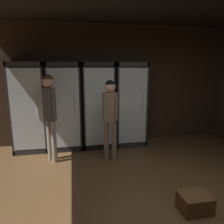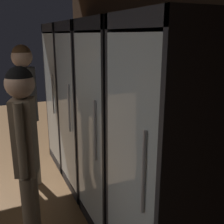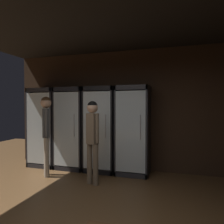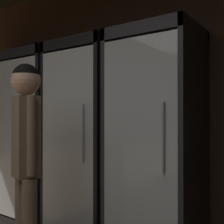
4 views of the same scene
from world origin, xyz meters
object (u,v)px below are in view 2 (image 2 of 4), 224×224
Objects in this scene: cooler_left at (94,111)px; cooler_center at (123,130)px; shopper_near at (26,147)px; cooler_far_left at (76,98)px; shopper_far at (26,101)px; cooler_right at (172,164)px.

cooler_center is at bearing 0.03° from cooler_left.
cooler_left is at bearing 134.72° from shopper_near.
cooler_far_left is at bearing 151.37° from shopper_near.
shopper_far reaches higher than shopper_near.
cooler_far_left is 1.00× the size of cooler_left.
shopper_near is 0.94× the size of shopper_far.
cooler_far_left reaches higher than shopper_far.
cooler_left reaches higher than shopper_near.
cooler_far_left is at bearing -179.97° from cooler_left.
shopper_near is (-0.61, -0.88, 0.05)m from cooler_right.
cooler_center reaches higher than shopper_near.
shopper_near is at bearing -81.51° from cooler_center.
cooler_far_left is 1.00× the size of cooler_right.
cooler_right is 1.21× the size of shopper_near.
cooler_far_left and cooler_right have the same top height.
cooler_center is at bearing 36.11° from shopper_far.
cooler_right is at bearing -0.03° from cooler_far_left.
cooler_far_left and cooler_center have the same top height.
cooler_left and cooler_center have the same top height.
cooler_right is at bearing 55.22° from shopper_near.
cooler_right is 1.14× the size of shopper_far.
cooler_right is at bearing -0.15° from cooler_center.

